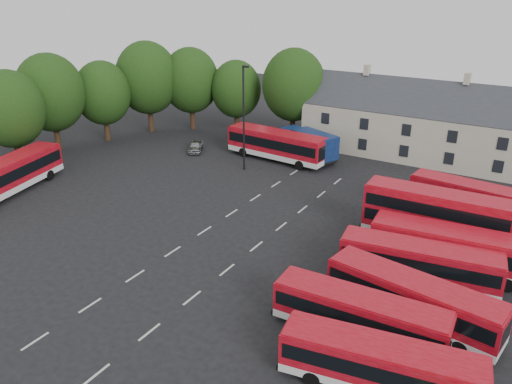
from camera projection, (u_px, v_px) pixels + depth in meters
ground at (189, 241)px, 39.36m from camera, size 140.00×140.00×0.00m
lane_markings at (230, 238)px, 39.73m from camera, size 5.15×33.80×0.01m
treeline at (153, 88)px, 61.95m from camera, size 29.92×32.59×12.01m
terrace_houses at (459, 130)px, 54.72m from camera, size 35.70×7.13×10.06m
bus_row_a at (380, 363)px, 24.39m from camera, size 10.04×3.85×2.77m
bus_row_b at (360, 313)px, 28.07m from camera, size 9.94×2.72×2.78m
bus_row_c at (413, 297)px, 29.33m from camera, size 10.62×3.94×2.94m
bus_row_d at (419, 261)px, 33.15m from camera, size 10.55×3.85×2.92m
bus_row_e at (454, 247)px, 34.59m from camera, size 11.38×3.64×3.16m
bus_dd_south at (436, 215)px, 37.95m from camera, size 10.80×2.86×4.39m
bus_dd_north at (471, 203)px, 40.49m from camera, size 9.89×3.31×3.98m
bus_west at (10, 173)px, 47.59m from camera, size 5.58×12.23×3.37m
bus_north at (277, 143)px, 56.37m from camera, size 12.14×3.65×3.38m
box_truck at (308, 144)px, 56.72m from camera, size 8.02×5.13×3.36m
silver_car at (196, 146)px, 59.92m from camera, size 3.17×4.00×1.28m
lamppost at (244, 116)px, 52.02m from camera, size 0.78×0.36×11.16m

